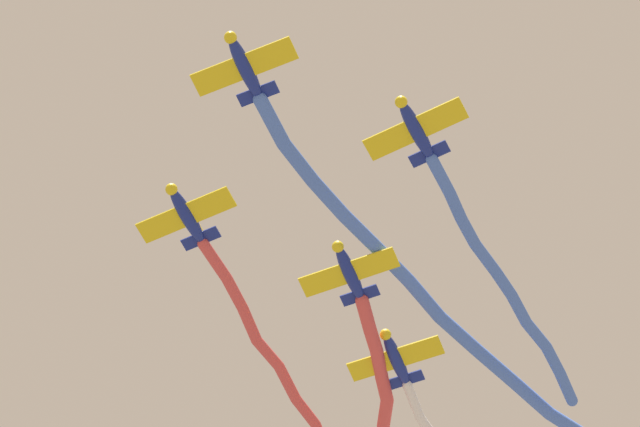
{
  "coord_description": "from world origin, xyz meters",
  "views": [
    {
      "loc": [
        -4.01,
        44.14,
        1.56
      ],
      "look_at": [
        -3.59,
        -2.59,
        84.63
      ],
      "focal_mm": 83.86,
      "sensor_mm": 36.0,
      "label": 1
    }
  ],
  "objects_px": {
    "airplane_right_wing": "(186,215)",
    "airplane_trail": "(396,358)",
    "airplane_left_wing": "(416,129)",
    "airplane_lead": "(244,66)",
    "airplane_slot": "(349,272)"
  },
  "relations": [
    {
      "from": "airplane_right_wing",
      "to": "airplane_slot",
      "type": "bearing_deg",
      "value": 135.99
    },
    {
      "from": "airplane_right_wing",
      "to": "airplane_slot",
      "type": "xyz_separation_m",
      "value": [
        -10.44,
        -4.09,
        -0.5
      ]
    },
    {
      "from": "airplane_left_wing",
      "to": "airplane_right_wing",
      "type": "relative_size",
      "value": 0.99
    },
    {
      "from": "airplane_left_wing",
      "to": "airplane_trail",
      "type": "distance_m",
      "value": 17.73
    },
    {
      "from": "airplane_lead",
      "to": "airplane_right_wing",
      "type": "xyz_separation_m",
      "value": [
        4.09,
        -10.44,
        0.3
      ]
    },
    {
      "from": "airplane_slot",
      "to": "airplane_lead",
      "type": "bearing_deg",
      "value": -2.57
    },
    {
      "from": "airplane_left_wing",
      "to": "airplane_slot",
      "type": "height_order",
      "value": "airplane_slot"
    },
    {
      "from": "airplane_left_wing",
      "to": "airplane_right_wing",
      "type": "height_order",
      "value": "airplane_right_wing"
    },
    {
      "from": "airplane_lead",
      "to": "airplane_trail",
      "type": "distance_m",
      "value": 23.78
    },
    {
      "from": "airplane_left_wing",
      "to": "airplane_trail",
      "type": "relative_size",
      "value": 0.98
    },
    {
      "from": "airplane_lead",
      "to": "airplane_left_wing",
      "type": "bearing_deg",
      "value": 133.73
    },
    {
      "from": "airplane_lead",
      "to": "airplane_trail",
      "type": "relative_size",
      "value": 1.0
    },
    {
      "from": "airplane_left_wing",
      "to": "airplane_trail",
      "type": "bearing_deg",
      "value": -150.33
    },
    {
      "from": "airplane_right_wing",
      "to": "airplane_trail",
      "type": "relative_size",
      "value": 0.99
    },
    {
      "from": "airplane_lead",
      "to": "airplane_right_wing",
      "type": "height_order",
      "value": "airplane_right_wing"
    }
  ]
}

